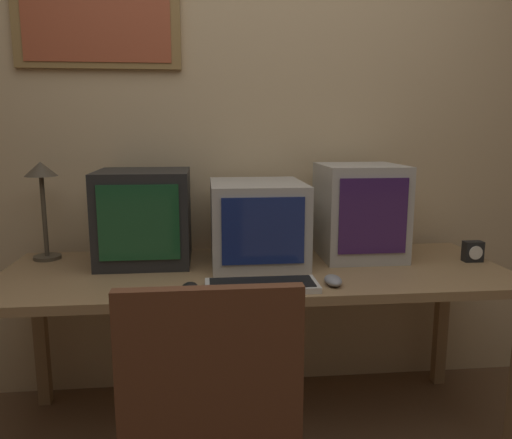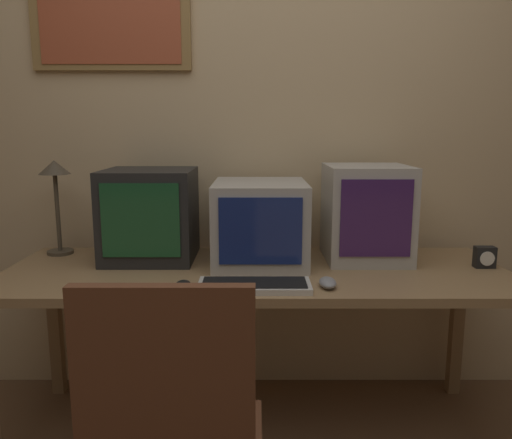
% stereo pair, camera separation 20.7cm
% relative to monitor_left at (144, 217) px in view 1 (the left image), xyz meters
% --- Properties ---
extents(wall_back, '(8.00, 0.08, 2.60)m').
position_rel_monitor_left_xyz_m(wall_back, '(0.47, 0.30, 0.35)').
color(wall_back, '#D1B284').
rests_on(wall_back, ground_plane).
extents(desk, '(2.12, 0.76, 0.75)m').
position_rel_monitor_left_xyz_m(desk, '(0.48, -0.17, -0.27)').
color(desk, '#99754C').
rests_on(desk, ground_plane).
extents(monitor_left, '(0.40, 0.39, 0.41)m').
position_rel_monitor_left_xyz_m(monitor_left, '(0.00, 0.00, 0.00)').
color(monitor_left, black).
rests_on(monitor_left, desk).
extents(monitor_center, '(0.40, 0.48, 0.36)m').
position_rel_monitor_left_xyz_m(monitor_center, '(0.49, -0.04, -0.03)').
color(monitor_center, '#B7B2A8').
rests_on(monitor_center, desk).
extents(monitor_right, '(0.36, 0.38, 0.42)m').
position_rel_monitor_left_xyz_m(monitor_right, '(0.97, -0.01, 0.01)').
color(monitor_right, '#B7B2A8').
rests_on(monitor_right, desk).
extents(keyboard_main, '(0.42, 0.17, 0.03)m').
position_rel_monitor_left_xyz_m(keyboard_main, '(0.47, -0.44, -0.19)').
color(keyboard_main, beige).
rests_on(keyboard_main, desk).
extents(mouse_near_keyboard, '(0.06, 0.11, 0.04)m').
position_rel_monitor_left_xyz_m(mouse_near_keyboard, '(0.75, -0.42, -0.19)').
color(mouse_near_keyboard, gray).
rests_on(mouse_near_keyboard, desk).
extents(mouse_far_corner, '(0.06, 0.12, 0.03)m').
position_rel_monitor_left_xyz_m(mouse_far_corner, '(0.21, -0.46, -0.19)').
color(mouse_far_corner, black).
rests_on(mouse_far_corner, desk).
extents(desk_clock, '(0.08, 0.05, 0.09)m').
position_rel_monitor_left_xyz_m(desk_clock, '(1.45, -0.15, -0.16)').
color(desk_clock, black).
rests_on(desk_clock, desk).
extents(desk_lamp, '(0.14, 0.14, 0.44)m').
position_rel_monitor_left_xyz_m(desk_lamp, '(-0.45, 0.09, 0.13)').
color(desk_lamp, '#4C4233').
rests_on(desk_lamp, desk).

